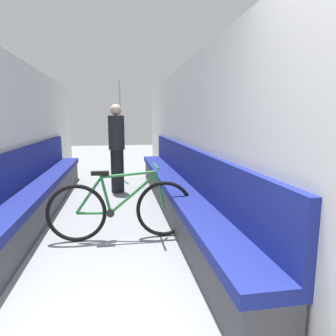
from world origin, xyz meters
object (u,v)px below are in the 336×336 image
(bicycle, at_px, (121,209))
(grab_pole_near, at_px, (121,132))
(passenger_standing, at_px, (117,148))
(bench_seat_row_left, at_px, (34,197))
(bench_seat_row_right, at_px, (177,191))

(bicycle, distance_m, grab_pole_near, 3.58)
(bicycle, xyz_separation_m, passenger_standing, (-0.04, 2.32, 0.50))
(grab_pole_near, bearing_deg, bicycle, -90.80)
(grab_pole_near, bearing_deg, bench_seat_row_left, -115.53)
(grab_pole_near, bearing_deg, bench_seat_row_right, -73.01)
(grab_pole_near, bearing_deg, passenger_standing, -94.42)
(bench_seat_row_left, relative_size, bicycle, 3.47)
(grab_pole_near, xyz_separation_m, passenger_standing, (-0.09, -1.18, -0.23))
(bench_seat_row_left, relative_size, bench_seat_row_right, 1.00)
(passenger_standing, bearing_deg, bench_seat_row_right, -65.86)
(bicycle, bearing_deg, passenger_standing, 106.74)
(bench_seat_row_left, distance_m, grab_pole_near, 2.99)
(bench_seat_row_left, height_order, grab_pole_near, grab_pole_near)
(bench_seat_row_right, bearing_deg, grab_pole_near, 106.99)
(bench_seat_row_left, height_order, bicycle, bench_seat_row_left)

